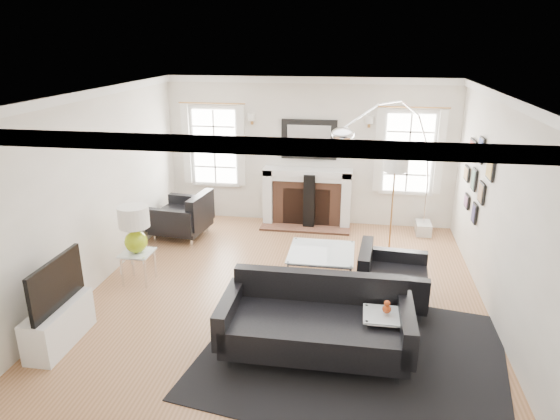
% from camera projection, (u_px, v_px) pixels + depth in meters
% --- Properties ---
extents(floor, '(6.00, 6.00, 0.00)m').
position_uv_depth(floor, '(285.00, 291.00, 7.19)').
color(floor, '#8E5E3B').
rests_on(floor, ground).
extents(back_wall, '(5.50, 0.04, 2.80)m').
position_uv_depth(back_wall, '(309.00, 152.00, 9.53)').
color(back_wall, white).
rests_on(back_wall, floor).
extents(front_wall, '(5.50, 0.04, 2.80)m').
position_uv_depth(front_wall, '(229.00, 313.00, 3.93)').
color(front_wall, white).
rests_on(front_wall, floor).
extents(left_wall, '(0.04, 6.00, 2.80)m').
position_uv_depth(left_wall, '(96.00, 190.00, 7.15)').
color(left_wall, white).
rests_on(left_wall, floor).
extents(right_wall, '(0.04, 6.00, 2.80)m').
position_uv_depth(right_wall, '(500.00, 210.00, 6.32)').
color(right_wall, white).
rests_on(right_wall, floor).
extents(ceiling, '(5.50, 6.00, 0.02)m').
position_uv_depth(ceiling, '(286.00, 93.00, 6.28)').
color(ceiling, white).
rests_on(ceiling, back_wall).
extents(crown_molding, '(5.50, 6.00, 0.12)m').
position_uv_depth(crown_molding, '(286.00, 98.00, 6.30)').
color(crown_molding, white).
rests_on(crown_molding, back_wall).
extents(fireplace, '(1.70, 0.69, 1.11)m').
position_uv_depth(fireplace, '(307.00, 198.00, 9.62)').
color(fireplace, white).
rests_on(fireplace, floor).
extents(mantel_mirror, '(1.05, 0.07, 0.75)m').
position_uv_depth(mantel_mirror, '(309.00, 139.00, 9.41)').
color(mantel_mirror, black).
rests_on(mantel_mirror, back_wall).
extents(window_left, '(1.24, 0.15, 1.62)m').
position_uv_depth(window_left, '(215.00, 146.00, 9.74)').
color(window_left, white).
rests_on(window_left, back_wall).
extents(window_right, '(1.24, 0.15, 1.62)m').
position_uv_depth(window_right, '(409.00, 153.00, 9.19)').
color(window_right, white).
rests_on(window_right, back_wall).
extents(gallery_wall, '(0.04, 1.73, 1.29)m').
position_uv_depth(gallery_wall, '(477.00, 173.00, 7.49)').
color(gallery_wall, black).
rests_on(gallery_wall, right_wall).
extents(tv_unit, '(0.35, 1.00, 1.09)m').
position_uv_depth(tv_unit, '(59.00, 319.00, 5.86)').
color(tv_unit, white).
rests_on(tv_unit, floor).
extents(area_rug, '(3.75, 3.29, 0.01)m').
position_uv_depth(area_rug, '(353.00, 354.00, 5.75)').
color(area_rug, black).
rests_on(area_rug, floor).
extents(sofa, '(2.15, 1.00, 0.70)m').
position_uv_depth(sofa, '(316.00, 322.00, 5.70)').
color(sofa, black).
rests_on(sofa, floor).
extents(armchair_left, '(1.03, 1.12, 0.69)m').
position_uv_depth(armchair_left, '(184.00, 217.00, 9.06)').
color(armchair_left, black).
rests_on(armchair_left, floor).
extents(armchair_right, '(0.97, 1.07, 0.68)m').
position_uv_depth(armchair_right, '(389.00, 280.00, 6.70)').
color(armchair_right, black).
rests_on(armchair_right, floor).
extents(coffee_table, '(0.97, 0.97, 0.43)m').
position_uv_depth(coffee_table, '(321.00, 253.00, 7.48)').
color(coffee_table, silver).
rests_on(coffee_table, floor).
extents(side_table_left, '(0.44, 0.44, 0.48)m').
position_uv_depth(side_table_left, '(138.00, 258.00, 7.36)').
color(side_table_left, silver).
rests_on(side_table_left, floor).
extents(nesting_table, '(0.51, 0.43, 0.56)m').
position_uv_depth(nesting_table, '(386.00, 324.00, 5.56)').
color(nesting_table, silver).
rests_on(nesting_table, floor).
extents(gourd_lamp, '(0.44, 0.44, 0.71)m').
position_uv_depth(gourd_lamp, '(134.00, 226.00, 7.19)').
color(gourd_lamp, '#9BB917').
rests_on(gourd_lamp, side_table_left).
extents(orange_vase, '(0.10, 0.10, 0.16)m').
position_uv_depth(orange_vase, '(387.00, 308.00, 5.49)').
color(orange_vase, '#B33F16').
rests_on(orange_vase, nesting_table).
extents(arc_floor_lamp, '(1.84, 1.70, 2.60)m').
position_uv_depth(arc_floor_lamp, '(388.00, 167.00, 8.38)').
color(arc_floor_lamp, silver).
rests_on(arc_floor_lamp, floor).
extents(stick_floor_lamp, '(0.36, 0.36, 1.79)m').
position_uv_depth(stick_floor_lamp, '(395.00, 168.00, 7.75)').
color(stick_floor_lamp, '#B87E3F').
rests_on(stick_floor_lamp, floor).
extents(speaker_tower, '(0.21, 0.21, 1.05)m').
position_uv_depth(speaker_tower, '(309.00, 201.00, 9.48)').
color(speaker_tower, black).
rests_on(speaker_tower, floor).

